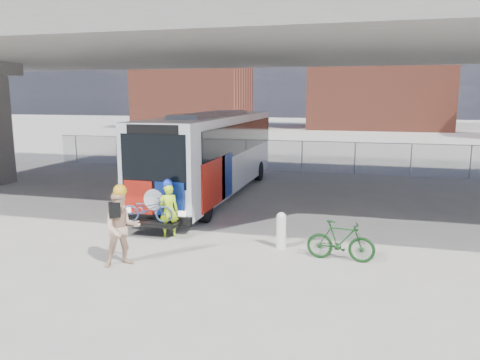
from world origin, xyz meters
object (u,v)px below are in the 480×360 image
(bus, at_px, (213,148))
(cyclist_hivis, at_px, (168,209))
(bollard, at_px, (281,229))
(cyclist_tan, at_px, (122,228))
(bike_parked, at_px, (341,241))

(bus, distance_m, cyclist_hivis, 6.48)
(bollard, height_order, cyclist_tan, cyclist_tan)
(bollard, xyz_separation_m, cyclist_hivis, (-3.63, 0.22, 0.32))
(bike_parked, bearing_deg, cyclist_hivis, 84.73)
(bus, bearing_deg, cyclist_tan, -86.97)
(bollard, relative_size, cyclist_tan, 0.49)
(bike_parked, bearing_deg, bus, 43.59)
(cyclist_hivis, distance_m, cyclist_tan, 2.71)
(bollard, height_order, cyclist_hivis, cyclist_hivis)
(bus, distance_m, bike_parked, 9.48)
(cyclist_hivis, xyz_separation_m, bike_parked, (5.37, -0.86, -0.34))
(bus, height_order, cyclist_tan, bus)
(bollard, relative_size, cyclist_hivis, 0.58)
(bus, bearing_deg, bollard, -57.03)
(cyclist_tan, bearing_deg, bollard, -5.21)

